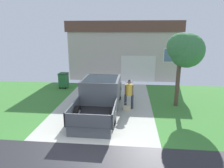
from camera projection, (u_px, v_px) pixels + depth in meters
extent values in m
cube|color=#B5B7AA|center=(106.00, 104.00, 11.88)|extent=(5.20, 9.00, 0.06)
cube|color=#4B5157|center=(100.00, 108.00, 10.54)|extent=(1.81, 5.48, 0.42)
cube|color=#4B5157|center=(101.00, 89.00, 10.93)|extent=(1.94, 2.25, 1.23)
cube|color=#1E2833|center=(101.00, 83.00, 10.83)|extent=(1.71, 2.07, 0.52)
cube|color=#4B5157|center=(106.00, 88.00, 12.57)|extent=(1.93, 1.01, 0.53)
cube|color=black|center=(94.00, 116.00, 8.92)|extent=(1.94, 2.25, 0.06)
cube|color=#4B5157|center=(73.00, 110.00, 8.95)|extent=(0.08, 2.23, 0.58)
cube|color=#4B5157|center=(115.00, 112.00, 8.76)|extent=(0.08, 2.23, 0.58)
cube|color=#4B5157|center=(88.00, 121.00, 7.81)|extent=(1.92, 0.08, 0.58)
cube|color=black|center=(85.00, 81.00, 11.72)|extent=(0.10, 0.18, 0.20)
cylinder|color=black|center=(92.00, 92.00, 12.58)|extent=(0.27, 0.80, 0.80)
cylinder|color=#9E9EA3|center=(92.00, 92.00, 12.58)|extent=(0.28, 0.44, 0.44)
cylinder|color=black|center=(119.00, 93.00, 12.41)|extent=(0.27, 0.80, 0.80)
cylinder|color=#9E9EA3|center=(119.00, 93.00, 12.41)|extent=(0.28, 0.44, 0.44)
cylinder|color=black|center=(77.00, 114.00, 9.24)|extent=(0.27, 0.80, 0.80)
cylinder|color=#9E9EA3|center=(77.00, 114.00, 9.24)|extent=(0.28, 0.44, 0.44)
cylinder|color=black|center=(113.00, 116.00, 9.07)|extent=(0.27, 0.80, 0.80)
cylinder|color=#9E9EA3|center=(113.00, 116.00, 9.07)|extent=(0.28, 0.44, 0.44)
cylinder|color=#333842|center=(132.00, 102.00, 10.92)|extent=(0.13, 0.13, 0.78)
cylinder|color=#333842|center=(125.00, 101.00, 10.97)|extent=(0.13, 0.13, 0.78)
cylinder|color=gold|center=(129.00, 90.00, 10.78)|extent=(0.32, 0.32, 0.60)
cylinder|color=brown|center=(133.00, 91.00, 10.76)|extent=(0.09, 0.09, 0.61)
cylinder|color=brown|center=(126.00, 90.00, 10.81)|extent=(0.09, 0.09, 0.61)
sphere|color=brown|center=(129.00, 82.00, 10.67)|extent=(0.19, 0.19, 0.19)
cylinder|color=#232328|center=(129.00, 81.00, 10.66)|extent=(0.42, 0.42, 0.01)
cone|color=#232328|center=(129.00, 80.00, 10.65)|extent=(0.20, 0.20, 0.11)
cube|color=beige|center=(127.00, 108.00, 10.76)|extent=(0.39, 0.19, 0.24)
torus|color=beige|center=(127.00, 105.00, 10.72)|extent=(0.35, 0.02, 0.35)
cube|color=#BBACA1|center=(124.00, 54.00, 19.16)|extent=(9.19, 5.24, 4.01)
cube|color=brown|center=(125.00, 27.00, 18.55)|extent=(9.56, 5.45, 0.88)
cube|color=silver|center=(138.00, 69.00, 16.73)|extent=(2.80, 0.06, 2.14)
cube|color=slate|center=(171.00, 55.00, 16.20)|extent=(1.10, 0.05, 1.00)
cube|color=silver|center=(171.00, 55.00, 16.21)|extent=(1.23, 0.02, 1.12)
cylinder|color=brown|center=(178.00, 84.00, 11.20)|extent=(0.22, 0.22, 2.48)
sphere|color=#3D7E44|center=(187.00, 50.00, 10.68)|extent=(1.82, 1.82, 1.82)
sphere|color=#3D7E44|center=(181.00, 47.00, 10.54)|extent=(1.44, 1.44, 1.44)
sphere|color=#3D7E44|center=(185.00, 53.00, 10.85)|extent=(1.51, 1.51, 1.51)
cube|color=#286B38|center=(64.00, 81.00, 14.95)|extent=(0.58, 0.68, 0.92)
cube|color=#1C4A27|center=(63.00, 74.00, 14.82)|extent=(0.60, 0.71, 0.10)
cylinder|color=black|center=(60.00, 87.00, 14.83)|extent=(0.05, 0.18, 0.18)
cylinder|color=black|center=(66.00, 88.00, 14.78)|extent=(0.05, 0.18, 0.18)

